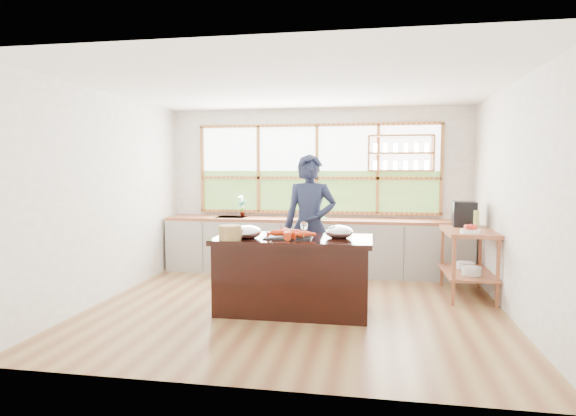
% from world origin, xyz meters
% --- Properties ---
extents(ground_plane, '(5.00, 5.00, 0.00)m').
position_xyz_m(ground_plane, '(0.00, 0.00, 0.00)').
color(ground_plane, olive).
extents(room_shell, '(5.02, 4.52, 2.71)m').
position_xyz_m(room_shell, '(0.02, 0.51, 1.75)').
color(room_shell, white).
rests_on(room_shell, ground_plane).
extents(back_counter, '(4.90, 0.63, 0.90)m').
position_xyz_m(back_counter, '(-0.02, 1.94, 0.45)').
color(back_counter, '#A5A39D').
rests_on(back_counter, ground_plane).
extents(right_shelf_unit, '(0.62, 1.10, 0.90)m').
position_xyz_m(right_shelf_unit, '(2.19, 0.89, 0.60)').
color(right_shelf_unit, '#9D5838').
rests_on(right_shelf_unit, ground_plane).
extents(island, '(1.85, 0.90, 0.90)m').
position_xyz_m(island, '(0.00, -0.20, 0.45)').
color(island, black).
rests_on(island, ground_plane).
extents(cook, '(0.71, 0.49, 1.90)m').
position_xyz_m(cook, '(0.11, 0.52, 0.95)').
color(cook, '#1A203A').
rests_on(cook, ground_plane).
extents(potted_plant, '(0.17, 0.14, 0.28)m').
position_xyz_m(potted_plant, '(-1.23, 2.00, 1.04)').
color(potted_plant, slate).
rests_on(potted_plant, back_counter).
extents(cutting_board, '(0.46, 0.39, 0.01)m').
position_xyz_m(cutting_board, '(-0.02, 1.94, 0.91)').
color(cutting_board, green).
rests_on(cutting_board, back_counter).
extents(espresso_machine, '(0.33, 0.35, 0.35)m').
position_xyz_m(espresso_machine, '(2.19, 1.25, 1.08)').
color(espresso_machine, black).
rests_on(espresso_machine, right_shelf_unit).
extents(wine_bottle, '(0.08, 0.08, 0.28)m').
position_xyz_m(wine_bottle, '(2.24, 0.70, 1.04)').
color(wine_bottle, '#97A94F').
rests_on(wine_bottle, right_shelf_unit).
extents(fruit_bowl, '(0.24, 0.24, 0.11)m').
position_xyz_m(fruit_bowl, '(2.14, 0.54, 0.94)').
color(fruit_bowl, white).
rests_on(fruit_bowl, right_shelf_unit).
extents(slate_board, '(0.56, 0.42, 0.02)m').
position_xyz_m(slate_board, '(-0.05, -0.25, 0.91)').
color(slate_board, black).
rests_on(slate_board, island).
extents(lobster_pile, '(0.52, 0.48, 0.08)m').
position_xyz_m(lobster_pile, '(-0.02, -0.28, 0.96)').
color(lobster_pile, red).
rests_on(lobster_pile, slate_board).
extents(mixing_bowl_left, '(0.33, 0.33, 0.16)m').
position_xyz_m(mixing_bowl_left, '(-0.52, -0.35, 0.97)').
color(mixing_bowl_left, silver).
rests_on(mixing_bowl_left, island).
extents(mixing_bowl_right, '(0.33, 0.33, 0.16)m').
position_xyz_m(mixing_bowl_right, '(0.54, -0.16, 0.97)').
color(mixing_bowl_right, silver).
rests_on(mixing_bowl_right, island).
extents(wine_glass, '(0.08, 0.08, 0.22)m').
position_xyz_m(wine_glass, '(0.16, -0.46, 1.06)').
color(wine_glass, white).
rests_on(wine_glass, island).
extents(wicker_basket, '(0.26, 0.26, 0.17)m').
position_xyz_m(wicker_basket, '(-0.68, -0.51, 0.98)').
color(wicker_basket, tan).
rests_on(wicker_basket, island).
extents(parchment_roll, '(0.22, 0.30, 0.08)m').
position_xyz_m(parchment_roll, '(-0.75, 0.06, 0.94)').
color(parchment_roll, silver).
rests_on(parchment_roll, island).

